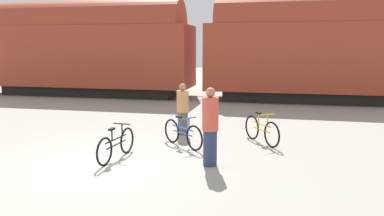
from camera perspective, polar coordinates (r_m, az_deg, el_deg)
name	(u,v)px	position (r m, az deg, el deg)	size (l,w,h in m)	color
ground_plane	(102,164)	(9.01, -13.53, -8.35)	(80.00, 80.00, 0.00)	gray
freight_train	(199,46)	(19.56, 1.08, 9.36)	(24.05, 2.85, 5.15)	black
rail_near	(196,100)	(19.04, 0.64, 1.22)	(36.05, 0.07, 0.01)	#4C4238
rail_far	(201,96)	(20.44, 1.45, 1.78)	(36.05, 0.07, 0.01)	#4C4238
bicycle_yellow	(262,130)	(10.71, 10.55, -3.33)	(1.03, 1.44, 0.89)	black
bicycle_blue	(183,134)	(10.19, -1.43, -3.91)	(1.35, 1.15, 0.85)	black
bicycle_black	(116,145)	(9.25, -11.45, -5.52)	(0.46, 1.75, 0.83)	black
person_in_red	(210,127)	(8.48, 2.79, -2.93)	(0.37, 0.37, 1.80)	#283351
person_in_tan	(183,109)	(11.54, -1.42, -0.21)	(0.37, 0.37, 1.59)	#514C47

